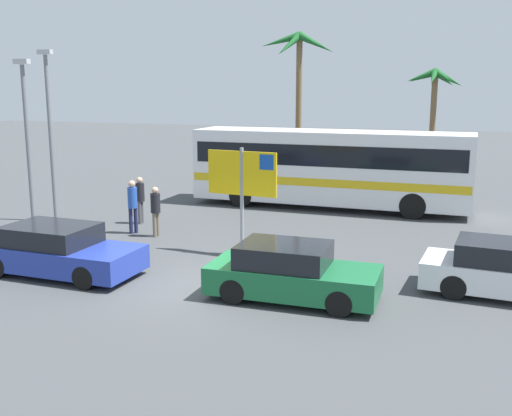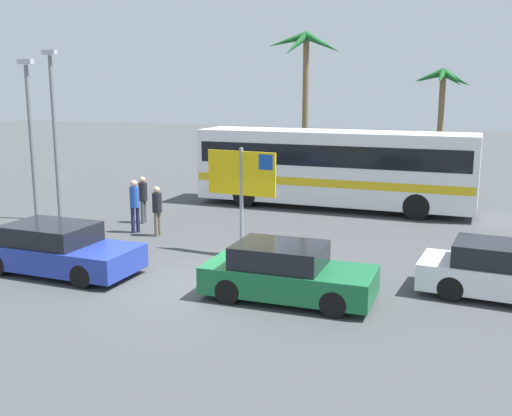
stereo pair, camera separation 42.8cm
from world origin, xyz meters
TOP-DOWN VIEW (x-y plane):
  - ground at (0.00, 0.00)m, footprint 120.00×120.00m
  - bus_front_coach at (0.54, 10.86)m, footprint 11.26×2.49m
  - ferry_sign at (-0.23, 2.99)m, footprint 2.20×0.24m
  - car_white at (7.12, 1.70)m, footprint 4.38×1.92m
  - car_blue at (-4.23, -0.46)m, footprint 4.41×1.89m
  - car_green at (2.19, -0.21)m, footprint 4.03×1.81m
  - pedestrian_near_sign at (-3.78, 4.05)m, footprint 0.32×0.32m
  - pedestrian_crossing_lot at (-5.28, 5.58)m, footprint 0.32×0.32m
  - pedestrian_by_bus at (-4.74, 4.18)m, footprint 0.32×0.32m
  - lamp_post_left_side at (-8.10, 3.20)m, footprint 0.56×0.20m
  - lamp_post_right_side at (-8.52, 4.90)m, footprint 0.56×0.20m
  - palm_tree_seaside at (-2.92, 18.30)m, footprint 3.99×3.92m
  - palm_tree_inland at (3.87, 21.16)m, footprint 3.10×3.13m

SIDE VIEW (x-z plane):
  - ground at x=0.00m, z-range 0.00..0.00m
  - car_green at x=2.19m, z-range -0.03..1.30m
  - car_white at x=7.12m, z-range -0.03..1.30m
  - car_blue at x=-4.23m, z-range -0.03..1.30m
  - pedestrian_near_sign at x=-3.78m, z-range 0.15..1.84m
  - pedestrian_crossing_lot at x=-5.28m, z-range 0.16..1.88m
  - pedestrian_by_bus at x=-4.74m, z-range 0.17..2.00m
  - bus_front_coach at x=0.54m, z-range 0.20..3.37m
  - ferry_sign at x=-0.23m, z-range 0.73..3.93m
  - lamp_post_left_side at x=-8.10m, z-range 0.32..6.15m
  - lamp_post_right_side at x=-8.52m, z-range 0.32..6.55m
  - palm_tree_inland at x=3.87m, z-range 1.91..7.84m
  - palm_tree_seaside at x=-2.92m, z-range 2.56..10.36m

